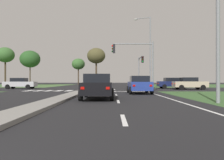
{
  "coord_description": "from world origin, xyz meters",
  "views": [
    {
      "loc": [
        3.15,
        -1.81,
        1.16
      ],
      "look_at": [
        3.12,
        35.72,
        1.27
      ],
      "focal_mm": 37.24,
      "sensor_mm": 36.0,
      "label": 1
    }
  ],
  "objects": [
    {
      "name": "treeline_near",
      "position": [
        -25.31,
        59.98,
        7.98
      ],
      "size": [
        4.73,
        4.73,
        10.06
      ],
      "color": "#423323",
      "rests_on": "ground"
    },
    {
      "name": "lane_dash_fourth",
      "position": [
        3.5,
        23.07,
        0.01
      ],
      "size": [
        0.14,
        2.0,
        0.01
      ],
      "primitive_type": "cube",
      "color": "silver",
      "rests_on": "ground"
    },
    {
      "name": "lane_dash_near",
      "position": [
        3.5,
        5.07,
        0.01
      ],
      "size": [
        0.14,
        2.0,
        0.01
      ],
      "primitive_type": "cube",
      "color": "silver",
      "rests_on": "ground"
    },
    {
      "name": "car_blue_fifth",
      "position": [
        5.61,
        19.17,
        0.81
      ],
      "size": [
        2.02,
        4.56,
        1.58
      ],
      "color": "navy",
      "rests_on": "ground"
    },
    {
      "name": "car_silver_second",
      "position": [
        -9.93,
        31.16,
        0.79
      ],
      "size": [
        4.43,
        2.02,
        1.54
      ],
      "rotation": [
        0.0,
        0.0,
        -1.57
      ],
      "color": "#B7B7BC",
      "rests_on": "ground"
    },
    {
      "name": "crosswalk_bar_fifth",
      "position": [
        -1.8,
        24.8,
        0.01
      ],
      "size": [
        0.7,
        2.8,
        0.01
      ],
      "primitive_type": "cube",
      "color": "silver",
      "rests_on": "ground"
    },
    {
      "name": "car_navy_fourth",
      "position": [
        11.98,
        32.26,
        0.81
      ],
      "size": [
        4.27,
        2.09,
        1.59
      ],
      "rotation": [
        0.0,
        0.0,
        -1.57
      ],
      "color": "#161E47",
      "rests_on": "ground"
    },
    {
      "name": "crosswalk_bar_second",
      "position": [
        -5.25,
        24.8,
        0.01
      ],
      "size": [
        0.7,
        2.8,
        0.01
      ],
      "primitive_type": "cube",
      "color": "silver",
      "rests_on": "ground"
    },
    {
      "name": "lane_dash_second",
      "position": [
        3.5,
        11.07,
        0.01
      ],
      "size": [
        0.14,
        2.0,
        0.01
      ],
      "primitive_type": "cube",
      "color": "silver",
      "rests_on": "ground"
    },
    {
      "name": "lane_dash_third",
      "position": [
        3.5,
        17.07,
        0.01
      ],
      "size": [
        0.14,
        2.0,
        0.01
      ],
      "primitive_type": "cube",
      "color": "silver",
      "rests_on": "ground"
    },
    {
      "name": "crosswalk_bar_third",
      "position": [
        -4.1,
        24.8,
        0.01
      ],
      "size": [
        0.7,
        2.8,
        0.01
      ],
      "primitive_type": "cube",
      "color": "silver",
      "rests_on": "ground"
    },
    {
      "name": "treeline_third",
      "position": [
        -5.89,
        60.48,
        5.59
      ],
      "size": [
        3.49,
        3.49,
        7.12
      ],
      "color": "#423323",
      "rests_on": "ground"
    },
    {
      "name": "car_black_near",
      "position": [
        2.25,
        12.9,
        0.8
      ],
      "size": [
        2.01,
        4.58,
        1.57
      ],
      "color": "black",
      "rests_on": "ground"
    },
    {
      "name": "median_island_far",
      "position": [
        0.0,
        55.0,
        0.07
      ],
      "size": [
        1.2,
        36.0,
        0.14
      ],
      "primitive_type": "cube",
      "color": "gray",
      "rests_on": "ground"
    },
    {
      "name": "grass_verge_far_right",
      "position": [
        25.5,
        54.5,
        0.0
      ],
      "size": [
        35.0,
        35.0,
        0.01
      ],
      "primitive_type": "cube",
      "color": "#385B2D",
      "rests_on": "ground"
    },
    {
      "name": "stop_bar_near",
      "position": [
        3.8,
        23.0,
        0.01
      ],
      "size": [
        6.4,
        0.5,
        0.01
      ],
      "primitive_type": "cube",
      "color": "silver",
      "rests_on": "ground"
    },
    {
      "name": "street_lamp_second",
      "position": [
        8.46,
        31.49,
        5.73
      ],
      "size": [
        2.39,
        0.95,
        10.33
      ],
      "color": "gray",
      "rests_on": "ground"
    },
    {
      "name": "crosswalk_bar_near",
      "position": [
        -6.4,
        24.8,
        0.01
      ],
      "size": [
        0.7,
        2.8,
        0.01
      ],
      "primitive_type": "cube",
      "color": "silver",
      "rests_on": "ground"
    },
    {
      "name": "treeline_fourth",
      "position": [
        -0.94,
        58.35,
        7.58
      ],
      "size": [
        4.73,
        4.73,
        9.64
      ],
      "color": "#423323",
      "rests_on": "ground"
    },
    {
      "name": "crosswalk_bar_fourth",
      "position": [
        -2.95,
        24.8,
        0.01
      ],
      "size": [
        0.7,
        2.8,
        0.01
      ],
      "primitive_type": "cube",
      "color": "silver",
      "rests_on": "ground"
    },
    {
      "name": "edge_line_right",
      "position": [
        6.85,
        12.0,
        0.01
      ],
      "size": [
        0.14,
        24.0,
        0.01
      ],
      "primitive_type": "cube",
      "color": "silver",
      "rests_on": "ground"
    },
    {
      "name": "ground_plane",
      "position": [
        0.0,
        30.0,
        0.0
      ],
      "size": [
        200.0,
        200.0,
        0.0
      ],
      "primitive_type": "plane",
      "color": "black"
    },
    {
      "name": "car_beige_sixth",
      "position": [
        13.23,
        28.31,
        0.8
      ],
      "size": [
        4.29,
        2.07,
        1.57
      ],
      "rotation": [
        0.0,
        0.0,
        -1.57
      ],
      "color": "#BCAD8E",
      "rests_on": "ground"
    },
    {
      "name": "lane_dash_fifth",
      "position": [
        3.5,
        29.07,
        0.01
      ],
      "size": [
        0.14,
        2.0,
        0.01
      ],
      "primitive_type": "cube",
      "color": "silver",
      "rests_on": "ground"
    },
    {
      "name": "street_lamp_near",
      "position": [
        8.41,
        10.15,
        4.82
      ],
      "size": [
        2.56,
        0.48,
        8.53
      ],
      "color": "gray",
      "rests_on": "ground"
    },
    {
      "name": "traffic_signal_near_right",
      "position": [
        5.92,
        23.4,
        3.74
      ],
      "size": [
        4.58,
        0.32,
        5.42
      ],
      "color": "gray",
      "rests_on": "ground"
    },
    {
      "name": "treeline_second",
      "position": [
        -18.92,
        60.6,
        6.97
      ],
      "size": [
        5.36,
        5.36,
        9.26
      ],
      "color": "#423323",
      "rests_on": "ground"
    },
    {
      "name": "median_island_near",
      "position": [
        0.0,
        11.0,
        0.07
      ],
      "size": [
        1.2,
        22.0,
        0.14
      ],
      "primitive_type": "cube",
      "color": "gray",
      "rests_on": "ground"
    },
    {
      "name": "traffic_signal_far_right",
      "position": [
        7.6,
        34.66,
        3.51
      ],
      "size": [
        0.32,
        5.06,
        5.02
      ],
      "color": "gray",
      "rests_on": "ground"
    }
  ]
}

